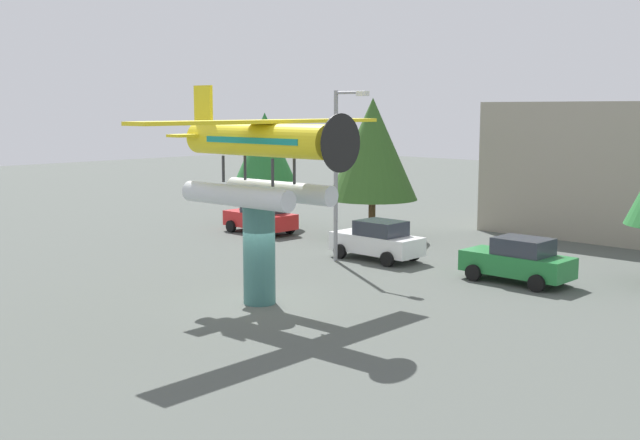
# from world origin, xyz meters

# --- Properties ---
(ground_plane) EXTENTS (140.00, 140.00, 0.00)m
(ground_plane) POSITION_xyz_m (0.00, 0.00, 0.00)
(ground_plane) COLOR #4C514C
(display_pedestal) EXTENTS (1.10, 1.10, 3.44)m
(display_pedestal) POSITION_xyz_m (0.00, 0.00, 1.72)
(display_pedestal) COLOR #386B66
(display_pedestal) RESTS_ON ground
(floatplane_monument) EXTENTS (6.94, 10.43, 4.00)m
(floatplane_monument) POSITION_xyz_m (0.13, 0.00, 5.12)
(floatplane_monument) COLOR silver
(floatplane_monument) RESTS_ON display_pedestal
(car_near_red) EXTENTS (4.20, 2.02, 1.76)m
(car_near_red) POSITION_xyz_m (-11.41, 10.32, 0.88)
(car_near_red) COLOR red
(car_near_red) RESTS_ON ground
(car_mid_white) EXTENTS (4.20, 2.02, 1.76)m
(car_mid_white) POSITION_xyz_m (-2.09, 8.85, 0.88)
(car_mid_white) COLOR white
(car_mid_white) RESTS_ON ground
(car_far_green) EXTENTS (4.20, 2.02, 1.76)m
(car_far_green) POSITION_xyz_m (4.76, 9.02, 0.88)
(car_far_green) COLOR #237A38
(car_far_green) RESTS_ON ground
(streetlight_primary) EXTENTS (1.84, 0.28, 7.39)m
(streetlight_primary) POSITION_xyz_m (-3.05, 7.39, 4.32)
(streetlight_primary) COLOR gray
(streetlight_primary) RESTS_ON ground
(storefront_building) EXTENTS (12.27, 5.48, 6.97)m
(storefront_building) POSITION_xyz_m (2.54, 22.00, 3.49)
(storefront_building) COLOR #9E9384
(storefront_building) RESTS_ON ground
(tree_west) EXTENTS (3.43, 3.43, 6.41)m
(tree_west) POSITION_xyz_m (-13.14, 12.25, 4.48)
(tree_west) COLOR brown
(tree_west) RESTS_ON ground
(tree_east) EXTENTS (4.62, 4.62, 7.17)m
(tree_east) POSITION_xyz_m (-5.94, 13.05, 4.60)
(tree_east) COLOR brown
(tree_east) RESTS_ON ground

